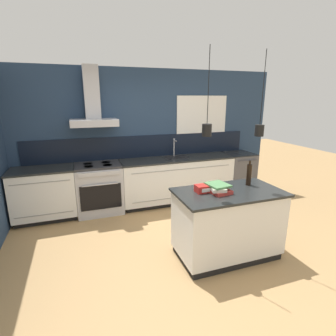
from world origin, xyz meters
The scene contains 10 objects.
ground_plane centered at (0.00, 0.00, 0.00)m, with size 16.00×16.00×0.00m, color tan.
wall_back centered at (-0.06, 2.00, 1.35)m, with size 5.60×2.46×2.60m.
counter_run_left centered at (-1.85, 1.69, 0.46)m, with size 1.03×0.64×0.91m.
counter_run_sink centered at (0.59, 1.69, 0.46)m, with size 2.26×0.64×1.27m.
oven_range centered at (-0.94, 1.69, 0.46)m, with size 0.81×0.66×0.91m.
dishwasher centered at (2.01, 1.69, 0.46)m, with size 0.59×0.65×0.91m.
kitchen_island centered at (0.52, -0.30, 0.46)m, with size 1.37×0.76×0.91m.
bottle_on_island centered at (0.90, -0.17, 1.06)m, with size 0.07×0.07×0.35m.
book_stack centered at (0.36, -0.28, 0.96)m, with size 0.28×0.34×0.11m.
red_supply_box centered at (0.21, -0.21, 0.96)m, with size 0.21×0.15×0.09m.
Camera 1 is at (-1.25, -3.00, 2.06)m, focal length 28.00 mm.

